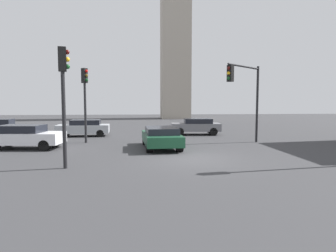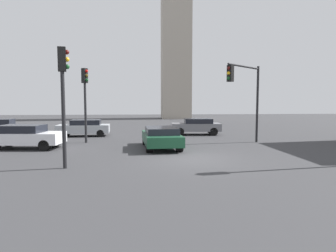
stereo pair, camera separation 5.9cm
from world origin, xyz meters
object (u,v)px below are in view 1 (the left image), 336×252
(traffic_light_0, at_px, (63,85))
(car_3, at_px, (196,126))
(traffic_light_2, at_px, (245,87))
(car_2, at_px, (161,137))
(car_0, at_px, (84,127))
(car_1, at_px, (0,127))
(traffic_light_3, at_px, (85,91))
(car_4, at_px, (25,136))

(traffic_light_0, relative_size, car_3, 1.19)
(traffic_light_2, relative_size, car_2, 1.13)
(car_0, bearing_deg, traffic_light_2, 150.10)
(traffic_light_2, height_order, car_0, traffic_light_2)
(car_1, bearing_deg, traffic_light_3, -33.89)
(car_1, relative_size, car_3, 0.94)
(car_2, xyz_separation_m, car_4, (-8.23, 0.51, 0.06))
(car_1, xyz_separation_m, car_2, (12.85, -7.45, -0.03))
(traffic_light_2, bearing_deg, car_0, -68.22)
(traffic_light_3, distance_m, car_1, 9.51)
(traffic_light_0, distance_m, car_1, 15.36)
(traffic_light_0, bearing_deg, traffic_light_2, 19.06)
(car_1, distance_m, car_2, 14.86)
(car_4, bearing_deg, car_3, 34.96)
(traffic_light_2, distance_m, car_4, 14.11)
(car_1, height_order, car_4, car_4)
(traffic_light_0, height_order, traffic_light_3, traffic_light_3)
(traffic_light_3, distance_m, car_0, 4.94)
(traffic_light_3, relative_size, car_2, 1.09)
(car_0, relative_size, car_4, 0.95)
(traffic_light_0, bearing_deg, car_4, 112.19)
(car_1, distance_m, car_3, 16.38)
(car_3, distance_m, car_4, 13.46)
(car_1, xyz_separation_m, car_4, (4.62, -6.94, 0.03))
(traffic_light_2, distance_m, traffic_light_3, 10.76)
(traffic_light_0, xyz_separation_m, car_2, (4.45, 5.10, -2.85))
(car_2, bearing_deg, car_0, 37.92)
(traffic_light_3, bearing_deg, car_0, 138.89)
(car_0, relative_size, car_3, 1.00)
(car_2, bearing_deg, car_1, 56.62)
(traffic_light_0, xyz_separation_m, car_1, (-8.40, 12.55, -2.82))
(traffic_light_2, height_order, car_3, traffic_light_2)
(traffic_light_0, distance_m, traffic_light_2, 11.64)
(traffic_light_0, distance_m, car_2, 7.34)
(traffic_light_0, relative_size, traffic_light_3, 1.00)
(car_0, height_order, car_2, car_0)
(traffic_light_0, bearing_deg, car_0, 85.29)
(traffic_light_3, relative_size, car_1, 1.27)
(traffic_light_2, bearing_deg, traffic_light_3, -51.50)
(traffic_light_0, bearing_deg, car_3, 44.95)
(car_3, bearing_deg, car_0, 5.67)
(traffic_light_3, bearing_deg, car_3, 62.42)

